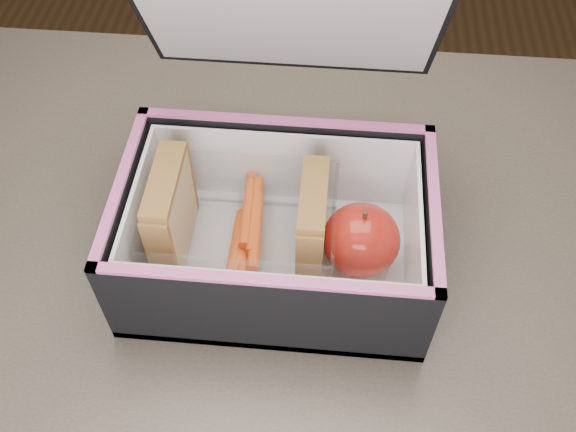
{
  "coord_description": "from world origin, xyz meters",
  "views": [
    {
      "loc": [
        0.07,
        -0.3,
        1.28
      ],
      "look_at": [
        0.03,
        0.06,
        0.81
      ],
      "focal_mm": 40.0,
      "sensor_mm": 36.0,
      "label": 1
    }
  ],
  "objects": [
    {
      "name": "kitchen_table",
      "position": [
        0.0,
        0.0,
        0.66
      ],
      "size": [
        1.2,
        0.8,
        0.75
      ],
      "color": "brown",
      "rests_on": "ground"
    },
    {
      "name": "lunch_bag",
      "position": [
        0.02,
        0.06,
        0.81
      ],
      "size": [
        0.28,
        0.27,
        0.27
      ],
      "color": "black",
      "rests_on": "kitchen_table"
    },
    {
      "name": "plastic_tub",
      "position": [
        -0.01,
        0.05,
        0.8
      ],
      "size": [
        0.17,
        0.12,
        0.07
      ],
      "primitive_type": null,
      "color": "white",
      "rests_on": "lunch_bag"
    },
    {
      "name": "sandwich_left",
      "position": [
        -0.07,
        0.05,
        0.81
      ],
      "size": [
        0.02,
        0.09,
        0.1
      ],
      "color": "tan",
      "rests_on": "plastic_tub"
    },
    {
      "name": "sandwich_right",
      "position": [
        0.06,
        0.05,
        0.81
      ],
      "size": [
        0.02,
        0.08,
        0.09
      ],
      "color": "tan",
      "rests_on": "plastic_tub"
    },
    {
      "name": "carrot_sticks",
      "position": [
        -0.01,
        0.05,
        0.78
      ],
      "size": [
        0.03,
        0.14,
        0.03
      ],
      "color": "#E84B16",
      "rests_on": "plastic_tub"
    },
    {
      "name": "paper_napkin",
      "position": [
        0.1,
        0.05,
        0.77
      ],
      "size": [
        0.09,
        0.09,
        0.01
      ],
      "primitive_type": "cube",
      "rotation": [
        0.0,
        0.0,
        -0.27
      ],
      "color": "white",
      "rests_on": "lunch_bag"
    },
    {
      "name": "red_apple",
      "position": [
        0.1,
        0.05,
        0.8
      ],
      "size": [
        0.08,
        0.08,
        0.08
      ],
      "rotation": [
        0.0,
        0.0,
        -0.1
      ],
      "color": "maroon",
      "rests_on": "paper_napkin"
    }
  ]
}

